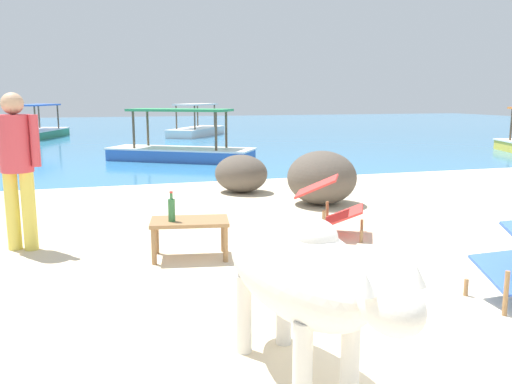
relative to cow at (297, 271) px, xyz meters
The scene contains 12 objects.
sand_beach 1.19m from the cow, ahead, with size 18.00×14.00×0.04m, color beige.
water_surface 22.12m from the cow, 87.45° to the left, with size 60.00×36.00×0.03m, color teal.
cow is the anchor object (origin of this frame).
low_bench_table 2.49m from the cow, 94.20° to the left, with size 0.82×0.56×0.39m.
bottle 2.47m from the cow, 98.31° to the left, with size 0.07×0.07×0.30m.
deck_chair_near 3.26m from the cow, 62.27° to the left, with size 0.93×0.83×0.68m.
person_standing 3.73m from the cow, 119.07° to the left, with size 0.48×0.32×1.62m.
shore_rock_large 5.02m from the cow, 64.85° to the left, with size 1.02×1.00×0.79m, color brown.
shore_rock_medium 5.98m from the cow, 77.92° to the left, with size 0.90×0.77×0.63m, color brown.
boat_blue 10.78m from the cow, 84.72° to the left, with size 3.73×2.92×1.29m.
boat_white 19.29m from the cow, 81.31° to the left, with size 2.96×3.71×1.29m.
boat_green 19.78m from the cow, 99.20° to the left, with size 2.22×3.85×1.29m.
Camera 1 is at (-2.00, -2.70, 1.63)m, focal length 37.46 mm.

